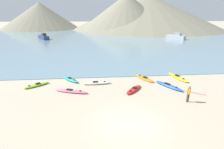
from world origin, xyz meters
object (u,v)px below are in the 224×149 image
Objects in this scene: kayak_on_sand_1 at (71,91)px; kayak_on_sand_7 at (134,89)px; kayak_on_sand_5 at (70,80)px; kayak_on_sand_6 at (37,85)px; loose_paddle at (191,92)px; kayak_on_sand_3 at (169,86)px; kayak_on_sand_0 at (144,78)px; moored_boat_2 at (176,37)px; person_near_foreground at (189,93)px; kayak_on_sand_2 at (97,83)px; moored_boat_0 at (44,37)px; kayak_on_sand_4 at (178,77)px.

kayak_on_sand_1 is 1.34× the size of kayak_on_sand_7.
kayak_on_sand_1 is at bearing -80.98° from kayak_on_sand_5.
kayak_on_sand_6 is 1.10× the size of loose_paddle.
kayak_on_sand_5 is at bearing 165.26° from kayak_on_sand_3.
moored_boat_2 is at bearing 60.68° from kayak_on_sand_0.
person_near_foreground reaches higher than kayak_on_sand_6.
kayak_on_sand_2 reaches higher than kayak_on_sand_6.
kayak_on_sand_0 is 1.31× the size of loose_paddle.
person_near_foreground is 50.66m from moored_boat_0.
moored_boat_2 is at bearing -5.18° from moored_boat_0.
kayak_on_sand_7 is (6.34, -0.13, -0.01)m from kayak_on_sand_1.
kayak_on_sand_3 is 14.32m from kayak_on_sand_6.
moored_boat_2 is 2.35× the size of loose_paddle.
moored_boat_2 is (28.20, 34.28, 0.61)m from kayak_on_sand_5.
moored_boat_2 is (17.43, 37.12, 0.61)m from kayak_on_sand_3.
kayak_on_sand_2 reaches higher than kayak_on_sand_0.
kayak_on_sand_5 is 1.02× the size of loose_paddle.
kayak_on_sand_2 is 6.55m from kayak_on_sand_6.
kayak_on_sand_2 is 1.22× the size of kayak_on_sand_7.
loose_paddle is (-0.50, -4.04, -0.13)m from kayak_on_sand_4.
kayak_on_sand_0 is 1.99× the size of person_near_foreground.
moored_boat_2 is (25.11, 35.62, 0.63)m from kayak_on_sand_2.
moored_boat_0 is 1.06× the size of moored_boat_2.
kayak_on_sand_3 reaches higher than kayak_on_sand_1.
moored_boat_2 is at bearing 48.35° from kayak_on_sand_6.
kayak_on_sand_5 is at bearing 153.46° from kayak_on_sand_7.
person_near_foreground is 2.51m from loose_paddle.
loose_paddle is (9.40, -3.00, -0.13)m from kayak_on_sand_2.
kayak_on_sand_0 is 1.20× the size of kayak_on_sand_6.
kayak_on_sand_0 is at bearing 58.47° from kayak_on_sand_7.
kayak_on_sand_0 reaches higher than loose_paddle.
kayak_on_sand_7 is at bearing -152.94° from kayak_on_sand_4.
kayak_on_sand_6 is at bearing 169.31° from loose_paddle.
loose_paddle is (-15.71, -38.62, -0.76)m from moored_boat_2.
kayak_on_sand_4 is (9.89, 1.04, 0.00)m from kayak_on_sand_2.
kayak_on_sand_3 is 1.42× the size of loose_paddle.
loose_paddle is at bearing -41.21° from kayak_on_sand_3.
kayak_on_sand_3 is at bearing -59.36° from moored_boat_0.
moored_boat_2 reaches higher than person_near_foreground.
kayak_on_sand_6 is at bearing -75.78° from moored_boat_0.
moored_boat_2 is at bearing 50.55° from kayak_on_sand_5.
kayak_on_sand_5 is 44.40m from moored_boat_2.
moored_boat_0 is 49.69m from loose_paddle.
loose_paddle is at bearing -58.55° from moored_boat_0.
kayak_on_sand_2 is at bearing 151.00° from kayak_on_sand_7.
kayak_on_sand_4 is at bearing -55.43° from moored_boat_0.
kayak_on_sand_6 is at bearing -131.65° from moored_boat_2.
loose_paddle is at bearing -4.98° from kayak_on_sand_1.
moored_boat_2 reaches higher than kayak_on_sand_4.
person_near_foreground is (4.27, -2.83, 0.76)m from kayak_on_sand_7.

